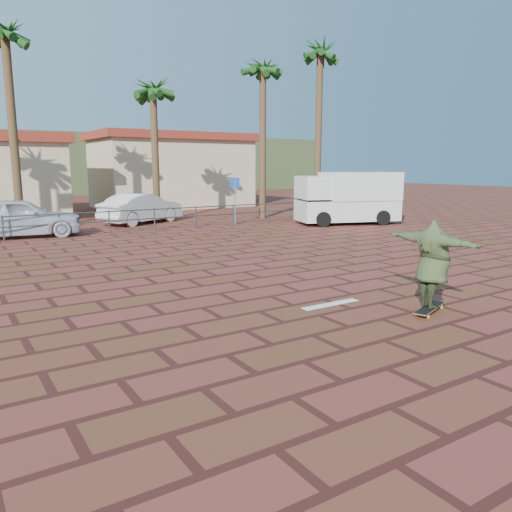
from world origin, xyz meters
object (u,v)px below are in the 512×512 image
Objects in this scene: longboard at (430,308)px; campervan at (348,197)px; skateboarder at (433,264)px; car_white at (142,208)px; car_silver at (19,217)px.

campervan reaches higher than longboard.
car_white is (0.61, 17.83, -0.23)m from skateboarder.
campervan is 14.77m from car_silver.
car_silver is at bearing 84.11° from car_white.
car_silver reaches higher than longboard.
campervan is (9.10, 12.15, 0.35)m from skateboarder.
skateboarder is at bearing -107.96° from campervan.
longboard is 0.22× the size of campervan.
campervan is at bearing -149.66° from car_white.
car_silver is at bearing 19.64° from skateboarder.
car_white is (5.83, 2.12, -0.06)m from car_silver.
longboard is at bearing -153.20° from car_silver.
longboard is at bearing -152.20° from skateboarder.
campervan is at bearing 33.13° from longboard.
skateboarder is 15.19m from campervan.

